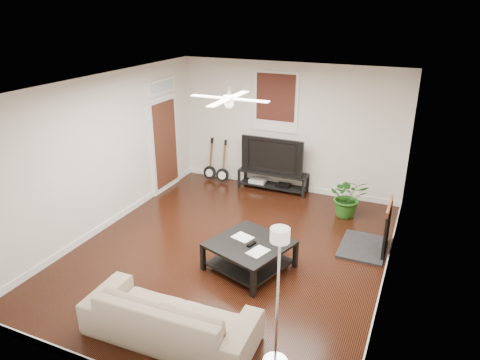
% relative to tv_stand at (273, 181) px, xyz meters
% --- Properties ---
extents(room, '(5.01, 6.01, 2.81)m').
position_rel_tv_stand_xyz_m(room, '(0.24, -2.78, 1.18)').
color(room, black).
rests_on(room, ground).
extents(brick_accent, '(0.02, 2.20, 2.80)m').
position_rel_tv_stand_xyz_m(brick_accent, '(2.73, -1.78, 1.18)').
color(brick_accent, '#A55C35').
rests_on(brick_accent, floor).
extents(fireplace, '(0.80, 1.10, 0.92)m').
position_rel_tv_stand_xyz_m(fireplace, '(2.44, -1.78, 0.24)').
color(fireplace, black).
rests_on(fireplace, floor).
extents(window_back, '(1.00, 0.06, 1.30)m').
position_rel_tv_stand_xyz_m(window_back, '(-0.06, 0.19, 1.73)').
color(window_back, black).
rests_on(window_back, wall_back).
extents(door_left, '(0.08, 1.00, 2.50)m').
position_rel_tv_stand_xyz_m(door_left, '(-2.22, -0.88, 1.03)').
color(door_left, white).
rests_on(door_left, wall_left).
extents(tv_stand, '(1.56, 0.42, 0.44)m').
position_rel_tv_stand_xyz_m(tv_stand, '(0.00, 0.00, 0.00)').
color(tv_stand, black).
rests_on(tv_stand, floor).
extents(tv, '(1.40, 0.18, 0.80)m').
position_rel_tv_stand_xyz_m(tv, '(-0.00, 0.02, 0.62)').
color(tv, black).
rests_on(tv, tv_stand).
extents(coffee_table, '(1.38, 1.38, 0.46)m').
position_rel_tv_stand_xyz_m(coffee_table, '(0.74, -3.14, 0.01)').
color(coffee_table, black).
rests_on(coffee_table, floor).
extents(sofa, '(2.21, 0.91, 0.64)m').
position_rel_tv_stand_xyz_m(sofa, '(0.43, -4.95, 0.10)').
color(sofa, '#BEA58F').
rests_on(sofa, floor).
extents(floor_lamp, '(0.30, 0.30, 1.79)m').
position_rel_tv_stand_xyz_m(floor_lamp, '(1.78, -4.85, 0.68)').
color(floor_lamp, silver).
rests_on(floor_lamp, floor).
extents(potted_plant, '(0.90, 0.84, 0.82)m').
position_rel_tv_stand_xyz_m(potted_plant, '(1.78, -0.65, 0.19)').
color(potted_plant, '#225C1A').
rests_on(potted_plant, floor).
extents(guitar_left, '(0.31, 0.22, 1.00)m').
position_rel_tv_stand_xyz_m(guitar_left, '(-1.58, -0.03, 0.28)').
color(guitar_left, black).
rests_on(guitar_left, floor).
extents(guitar_right, '(0.33, 0.25, 1.00)m').
position_rel_tv_stand_xyz_m(guitar_right, '(-1.23, -0.06, 0.28)').
color(guitar_right, black).
rests_on(guitar_right, floor).
extents(ceiling_fan, '(1.24, 1.24, 0.32)m').
position_rel_tv_stand_xyz_m(ceiling_fan, '(0.24, -2.78, 2.38)').
color(ceiling_fan, white).
rests_on(ceiling_fan, ceiling).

